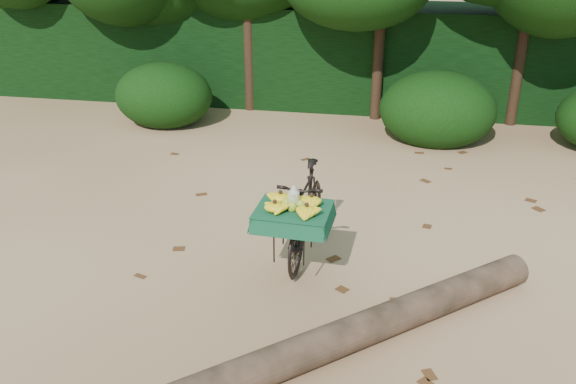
# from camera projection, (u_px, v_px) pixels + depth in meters

# --- Properties ---
(ground) EXTENTS (80.00, 80.00, 0.00)m
(ground) POSITION_uv_depth(u_px,v_px,m) (292.00, 271.00, 6.08)
(ground) COLOR tan
(ground) RESTS_ON ground
(vendor_bicycle) EXTENTS (0.70, 1.69, 0.95)m
(vendor_bicycle) POSITION_uv_depth(u_px,v_px,m) (306.00, 212.00, 6.21)
(vendor_bicycle) COLOR black
(vendor_bicycle) RESTS_ON ground
(fallen_log) EXTENTS (3.15, 2.85, 0.29)m
(fallen_log) POSITION_uv_depth(u_px,v_px,m) (349.00, 334.00, 4.92)
(fallen_log) COLOR brown
(fallen_log) RESTS_ON ground
(hedge_backdrop) EXTENTS (26.00, 1.80, 1.80)m
(hedge_backdrop) POSITION_uv_depth(u_px,v_px,m) (354.00, 55.00, 11.36)
(hedge_backdrop) COLOR black
(hedge_backdrop) RESTS_ON ground
(bush_clumps) EXTENTS (8.80, 1.70, 0.90)m
(bush_clumps) POSITION_uv_depth(u_px,v_px,m) (373.00, 110.00, 9.67)
(bush_clumps) COLOR black
(bush_clumps) RESTS_ON ground
(leaf_litter) EXTENTS (7.00, 7.30, 0.01)m
(leaf_litter) POSITION_uv_depth(u_px,v_px,m) (303.00, 240.00, 6.66)
(leaf_litter) COLOR #4D2B14
(leaf_litter) RESTS_ON ground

